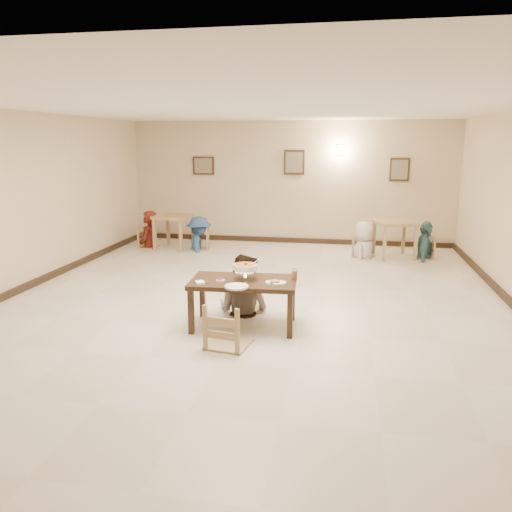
% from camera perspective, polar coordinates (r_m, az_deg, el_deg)
% --- Properties ---
extents(floor, '(10.00, 10.00, 0.00)m').
position_cam_1_polar(floor, '(7.91, -0.40, -5.42)').
color(floor, beige).
rests_on(floor, ground).
extents(ceiling, '(10.00, 10.00, 0.00)m').
position_cam_1_polar(ceiling, '(7.53, -0.44, 16.81)').
color(ceiling, white).
rests_on(ceiling, wall_back).
extents(wall_back, '(10.00, 0.00, 10.00)m').
position_cam_1_polar(wall_back, '(12.50, 3.90, 8.35)').
color(wall_back, beige).
rests_on(wall_back, floor).
extents(wall_front, '(10.00, 0.00, 10.00)m').
position_cam_1_polar(wall_front, '(2.93, -19.13, -7.52)').
color(wall_front, beige).
rests_on(wall_front, floor).
extents(wall_left, '(0.00, 10.00, 10.00)m').
position_cam_1_polar(wall_left, '(9.20, -25.84, 5.46)').
color(wall_left, beige).
rests_on(wall_left, floor).
extents(baseboard_back, '(8.00, 0.06, 0.12)m').
position_cam_1_polar(baseboard_back, '(12.66, 3.79, 1.83)').
color(baseboard_back, black).
rests_on(baseboard_back, floor).
extents(baseboard_left, '(0.06, 10.00, 0.12)m').
position_cam_1_polar(baseboard_left, '(9.45, -24.84, -3.21)').
color(baseboard_left, black).
rests_on(baseboard_left, floor).
extents(picture_a, '(0.55, 0.04, 0.45)m').
position_cam_1_polar(picture_a, '(12.86, -6.03, 10.22)').
color(picture_a, '#352512').
rests_on(picture_a, wall_back).
extents(picture_b, '(0.50, 0.04, 0.60)m').
position_cam_1_polar(picture_b, '(12.41, 4.38, 10.62)').
color(picture_b, '#352512').
rests_on(picture_b, wall_back).
extents(picture_c, '(0.45, 0.04, 0.55)m').
position_cam_1_polar(picture_c, '(12.41, 16.09, 9.47)').
color(picture_c, '#352512').
rests_on(picture_c, wall_back).
extents(wall_sconce, '(0.16, 0.05, 0.22)m').
position_cam_1_polar(wall_sconce, '(12.34, 9.60, 11.86)').
color(wall_sconce, '#FFD88C').
rests_on(wall_sconce, wall_back).
extents(main_table, '(1.47, 0.89, 0.67)m').
position_cam_1_polar(main_table, '(6.77, -1.44, -3.40)').
color(main_table, '#352113').
rests_on(main_table, floor).
extents(chair_far, '(0.41, 0.41, 0.86)m').
position_cam_1_polar(chair_far, '(7.47, -1.05, -3.07)').
color(chair_far, tan).
rests_on(chair_far, floor).
extents(chair_near, '(0.51, 0.51, 1.08)m').
position_cam_1_polar(chair_near, '(6.17, -3.22, -5.55)').
color(chair_near, tan).
rests_on(chair_near, floor).
extents(main_diner, '(1.02, 0.90, 1.76)m').
position_cam_1_polar(main_diner, '(7.31, -1.48, 0.18)').
color(main_diner, gray).
rests_on(main_diner, floor).
extents(curry_warmer, '(0.37, 0.33, 0.29)m').
position_cam_1_polar(curry_warmer, '(6.72, -1.22, -1.29)').
color(curry_warmer, silver).
rests_on(curry_warmer, main_table).
extents(rice_plate_far, '(0.26, 0.26, 0.06)m').
position_cam_1_polar(rice_plate_far, '(7.08, -1.37, -1.89)').
color(rice_plate_far, white).
rests_on(rice_plate_far, main_table).
extents(rice_plate_near, '(0.31, 0.31, 0.07)m').
position_cam_1_polar(rice_plate_near, '(6.40, -2.24, -3.48)').
color(rice_plate_near, white).
rests_on(rice_plate_near, main_table).
extents(fried_plate, '(0.28, 0.28, 0.06)m').
position_cam_1_polar(fried_plate, '(6.57, 2.26, -3.01)').
color(fried_plate, white).
rests_on(fried_plate, main_table).
extents(chili_dish, '(0.11, 0.11, 0.02)m').
position_cam_1_polar(chili_dish, '(6.71, -4.08, -2.78)').
color(chili_dish, white).
rests_on(chili_dish, main_table).
extents(napkin_cutlery, '(0.19, 0.23, 0.03)m').
position_cam_1_polar(napkin_cutlery, '(6.62, -6.39, -3.02)').
color(napkin_cutlery, white).
rests_on(napkin_cutlery, main_table).
extents(drink_glass, '(0.08, 0.08, 0.15)m').
position_cam_1_polar(drink_glass, '(6.77, 4.43, -2.12)').
color(drink_glass, white).
rests_on(drink_glass, main_table).
extents(bg_table_left, '(0.90, 0.90, 0.80)m').
position_cam_1_polar(bg_table_left, '(11.99, -9.38, 3.96)').
color(bg_table_left, tan).
rests_on(bg_table_left, floor).
extents(bg_table_right, '(0.99, 0.99, 0.80)m').
position_cam_1_polar(bg_table_right, '(11.31, 15.62, 3.16)').
color(bg_table_right, tan).
rests_on(bg_table_right, floor).
extents(bg_chair_ll, '(0.43, 0.43, 0.91)m').
position_cam_1_polar(bg_chair_ll, '(12.21, -12.20, 3.02)').
color(bg_chair_ll, tan).
rests_on(bg_chair_ll, floor).
extents(bg_chair_lr, '(0.44, 0.44, 0.94)m').
position_cam_1_polar(bg_chair_lr, '(11.79, -6.51, 2.97)').
color(bg_chair_lr, tan).
rests_on(bg_chair_lr, floor).
extents(bg_chair_rl, '(0.42, 0.42, 0.90)m').
position_cam_1_polar(bg_chair_rl, '(11.23, 12.27, 2.15)').
color(bg_chair_rl, tan).
rests_on(bg_chair_rl, floor).
extents(bg_chair_rr, '(0.41, 0.41, 0.87)m').
position_cam_1_polar(bg_chair_rr, '(11.46, 18.78, 1.88)').
color(bg_chair_rr, tan).
rests_on(bg_chair_rr, floor).
extents(bg_diner_a, '(0.46, 0.67, 1.78)m').
position_cam_1_polar(bg_diner_a, '(12.15, -12.30, 5.06)').
color(bg_diner_a, '#581912').
rests_on(bg_diner_a, floor).
extents(bg_diner_b, '(0.91, 1.16, 1.58)m').
position_cam_1_polar(bg_diner_b, '(11.74, -6.55, 4.52)').
color(bg_diner_b, '#375D9A').
rests_on(bg_diner_b, floor).
extents(bg_diner_c, '(0.70, 0.88, 1.58)m').
position_cam_1_polar(bg_diner_c, '(11.17, 12.36, 3.86)').
color(bg_diner_c, silver).
rests_on(bg_diner_c, floor).
extents(bg_diner_d, '(0.55, 1.01, 1.62)m').
position_cam_1_polar(bg_diner_d, '(11.39, 18.92, 3.75)').
color(bg_diner_d, '#45747E').
rests_on(bg_diner_d, floor).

